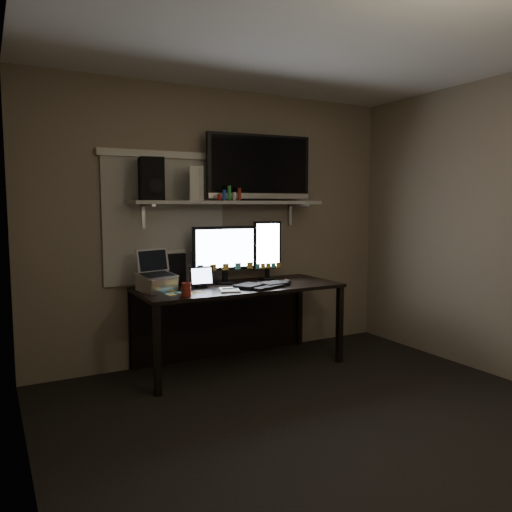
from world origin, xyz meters
TOP-DOWN VIEW (x-y plane):
  - floor at (0.00, 0.00)m, footprint 3.60×3.60m
  - ceiling at (0.00, 0.00)m, footprint 3.60×3.60m
  - back_wall at (0.00, 1.80)m, footprint 3.60×0.00m
  - left_wall at (-1.80, 0.00)m, footprint 0.00×3.60m
  - window_blinds at (-0.55, 1.79)m, footprint 1.10×0.02m
  - desk at (0.00, 1.55)m, footprint 1.80×0.75m
  - wall_shelf at (0.00, 1.62)m, footprint 1.80×0.35m
  - monitor_landscape at (-0.06, 1.60)m, footprint 0.61×0.09m
  - monitor_portrait at (0.40, 1.62)m, footprint 0.28×0.06m
  - keyboard at (0.15, 1.28)m, footprint 0.53×0.35m
  - mouse at (0.45, 1.33)m, footprint 0.09×0.12m
  - notepad at (-0.19, 1.23)m, footprint 0.22×0.26m
  - tablet at (-0.34, 1.49)m, footprint 0.22×0.11m
  - file_sorter at (-0.52, 1.73)m, footprint 0.25×0.13m
  - laptop at (-0.73, 1.48)m, footprint 0.36×0.32m
  - cup at (-0.60, 1.16)m, footprint 0.08×0.08m
  - sticky_notes at (-0.54, 1.35)m, footprint 0.33×0.27m
  - tv at (0.31, 1.62)m, footprint 1.03×0.26m
  - game_console at (-0.35, 1.60)m, footprint 0.15×0.25m
  - speaker at (-0.72, 1.63)m, footprint 0.23×0.26m
  - bottles at (-0.04, 1.54)m, footprint 0.20×0.08m

SIDE VIEW (x-z plane):
  - floor at x=0.00m, z-range 0.00..0.00m
  - desk at x=0.00m, z-range 0.19..0.92m
  - sticky_notes at x=-0.54m, z-range 0.73..0.73m
  - notepad at x=-0.19m, z-range 0.73..0.74m
  - keyboard at x=0.15m, z-range 0.73..0.76m
  - mouse at x=0.45m, z-range 0.73..0.77m
  - cup at x=-0.60m, z-range 0.73..0.84m
  - tablet at x=-0.34m, z-range 0.73..0.92m
  - file_sorter at x=-0.52m, z-range 0.73..1.04m
  - laptop at x=-0.73m, z-range 0.73..1.07m
  - monitor_landscape at x=-0.06m, z-range 0.73..1.27m
  - monitor_portrait at x=0.40m, z-range 0.73..1.30m
  - back_wall at x=0.00m, z-range -0.55..3.05m
  - left_wall at x=-1.80m, z-range -0.55..3.05m
  - window_blinds at x=-0.55m, z-range 0.75..1.85m
  - wall_shelf at x=0.00m, z-range 1.45..1.48m
  - bottles at x=-0.04m, z-range 1.48..1.60m
  - game_console at x=-0.35m, z-range 1.48..1.77m
  - speaker at x=-0.72m, z-range 1.48..1.83m
  - tv at x=0.31m, z-range 1.48..2.09m
  - ceiling at x=0.00m, z-range 2.50..2.50m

